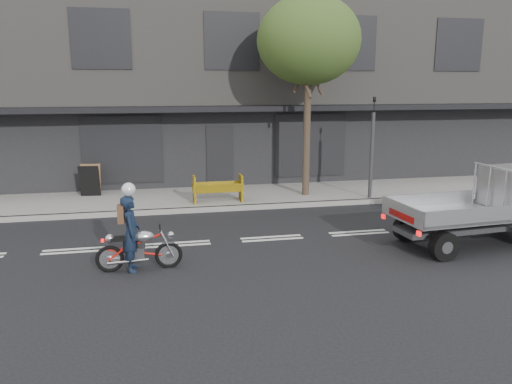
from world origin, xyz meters
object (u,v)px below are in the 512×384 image
object	(u,v)px
flatbed_ute	(510,199)
construction_barrier	(219,190)
traffic_light_pole	(372,153)
rider	(131,233)
sandwich_board	(89,181)
street_tree	(309,41)
motorcycle	(139,248)

from	to	relation	value
flatbed_ute	construction_barrier	bearing A→B (deg)	138.88
traffic_light_pole	flatbed_ute	size ratio (longest dim) A/B	0.81
rider	sandwich_board	xyz separation A→B (m)	(-1.64, 6.97, -0.13)
street_tree	sandwich_board	world-z (taller)	street_tree
traffic_light_pole	flatbed_ute	distance (m)	5.06
motorcycle	sandwich_board	size ratio (longest dim) A/B	1.71
construction_barrier	sandwich_board	bearing A→B (deg)	155.57
street_tree	motorcycle	world-z (taller)	street_tree
street_tree	flatbed_ute	bearing A→B (deg)	-57.85
traffic_light_pole	construction_barrier	bearing A→B (deg)	178.32
street_tree	construction_barrier	distance (m)	5.66
sandwich_board	rider	bearing A→B (deg)	-71.25
traffic_light_pole	rider	bearing A→B (deg)	-147.17
street_tree	flatbed_ute	distance (m)	7.85
traffic_light_pole	rider	xyz separation A→B (m)	(-7.64, -4.93, -0.83)
rider	flatbed_ute	bearing A→B (deg)	-89.58
traffic_light_pole	flatbed_ute	xyz separation A→B (m)	(1.54, -4.79, -0.54)
rider	construction_barrier	size ratio (longest dim) A/B	1.01
traffic_light_pole	sandwich_board	bearing A→B (deg)	167.58
street_tree	rider	bearing A→B (deg)	-134.29
motorcycle	sandwich_board	distance (m)	7.20
rider	construction_barrier	xyz separation A→B (m)	(2.52, 5.08, -0.21)
traffic_light_pole	motorcycle	distance (m)	9.04
flatbed_ute	sandwich_board	size ratio (longest dim) A/B	4.04
flatbed_ute	street_tree	bearing A→B (deg)	117.60
motorcycle	flatbed_ute	world-z (taller)	flatbed_ute
motorcycle	construction_barrier	world-z (taller)	construction_barrier
motorcycle	flatbed_ute	xyz separation A→B (m)	(9.03, 0.14, 0.63)
flatbed_ute	sandwich_board	world-z (taller)	flatbed_ute
street_tree	motorcycle	xyz separation A→B (m)	(-5.49, -5.78, -4.79)
traffic_light_pole	construction_barrier	size ratio (longest dim) A/B	2.15
traffic_light_pole	flatbed_ute	bearing A→B (deg)	-72.15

